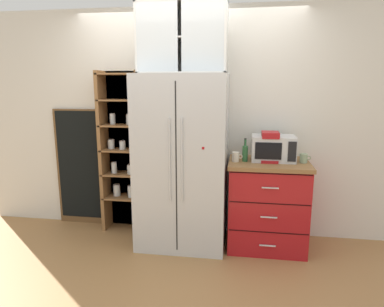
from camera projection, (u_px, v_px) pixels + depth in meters
ground_plane at (183, 241)px, 3.75m from camera, size 10.79×10.79×0.00m
wall_back_cream at (189, 123)px, 3.88m from camera, size 5.08×0.10×2.55m
refrigerator at (183, 162)px, 3.57m from camera, size 0.93×0.71×1.82m
pantry_shelf_column at (124, 151)px, 3.94m from camera, size 0.54×0.29×1.87m
counter_cabinet at (267, 204)px, 3.56m from camera, size 0.82×0.64×0.94m
microwave at (273, 148)px, 3.48m from camera, size 0.44×0.33×0.26m
coffee_maker at (270, 146)px, 3.44m from camera, size 0.17×0.20×0.31m
mug_cream at (236, 157)px, 3.45m from camera, size 0.11×0.07×0.10m
mug_sage at (304, 158)px, 3.39m from camera, size 0.11×0.08×0.09m
bottle_green at (245, 151)px, 3.44m from camera, size 0.06×0.06×0.24m
upper_cabinet at (183, 39)px, 3.36m from camera, size 0.89×0.32×0.69m
chalkboard_menu at (80, 167)px, 4.12m from camera, size 0.60×0.04×1.43m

